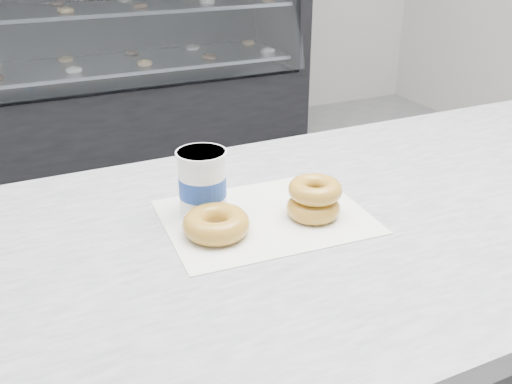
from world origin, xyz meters
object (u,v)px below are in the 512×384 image
at_px(display_case, 106,79).
at_px(donut_stack, 314,199).
at_px(donut_single, 216,224).
at_px(coffee_cup, 202,182).

height_order(display_case, donut_stack, display_case).
distance_m(display_case, donut_single, 2.75).
relative_size(display_case, donut_stack, 24.89).
bearing_deg(display_case, donut_single, -97.14).
relative_size(display_case, coffee_cup, 20.87).
bearing_deg(donut_single, display_case, 82.86).
bearing_deg(coffee_cup, donut_single, -72.62).
bearing_deg(display_case, coffee_cup, -97.19).
xyz_separation_m(display_case, donut_stack, (-0.16, -2.71, 0.44)).
relative_size(display_case, donut_single, 21.99).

